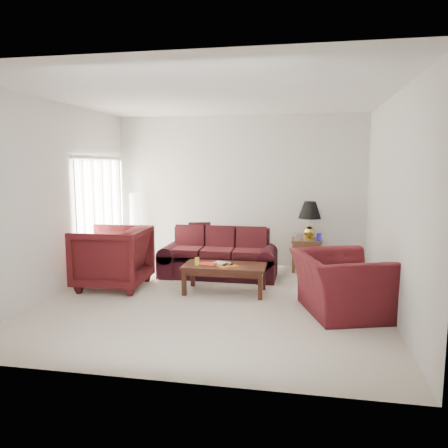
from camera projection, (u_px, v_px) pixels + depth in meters
name	position (u px, v px, depth m)	size (l,w,h in m)	color
floor	(214.00, 300.00, 6.57)	(5.00, 5.00, 0.00)	beige
blinds	(101.00, 216.00, 8.13)	(0.10, 2.00, 2.16)	silver
sofa	(218.00, 254.00, 7.92)	(2.09, 0.90, 0.86)	black
throw_pillow	(200.00, 233.00, 8.54)	(0.43, 0.12, 0.43)	black
end_table	(306.00, 255.00, 8.38)	(0.56, 0.56, 0.61)	#4E331A
table_lamp	(310.00, 220.00, 8.34)	(0.43, 0.43, 0.72)	gold
clock	(299.00, 237.00, 8.21)	(0.13, 0.05, 0.13)	white
blue_canister	(319.00, 237.00, 8.14)	(0.09, 0.09, 0.15)	#1A1690
picture_frame	(298.00, 233.00, 8.58)	(0.14, 0.02, 0.17)	silver
floor_lamp	(135.00, 228.00, 9.00)	(0.24, 0.24, 1.47)	white
armchair_left	(112.00, 257.00, 7.22)	(1.09, 1.12, 1.02)	#410F12
armchair_right	(340.00, 284.00, 5.97)	(1.27, 1.11, 0.82)	#451015
coffee_table	(225.00, 279.00, 6.95)	(1.30, 0.65, 0.45)	black
magazine_red	(207.00, 264.00, 6.93)	(0.28, 0.21, 0.02)	red
magazine_white	(221.00, 263.00, 7.01)	(0.26, 0.20, 0.01)	white
magazine_orange	(228.00, 266.00, 6.80)	(0.29, 0.22, 0.02)	#BD5C16
remote_a	(225.00, 264.00, 6.84)	(0.05, 0.16, 0.02)	black
remote_b	(232.00, 264.00, 6.88)	(0.05, 0.16, 0.02)	black
yellow_glass	(197.00, 261.00, 6.89)	(0.07, 0.07, 0.12)	yellow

